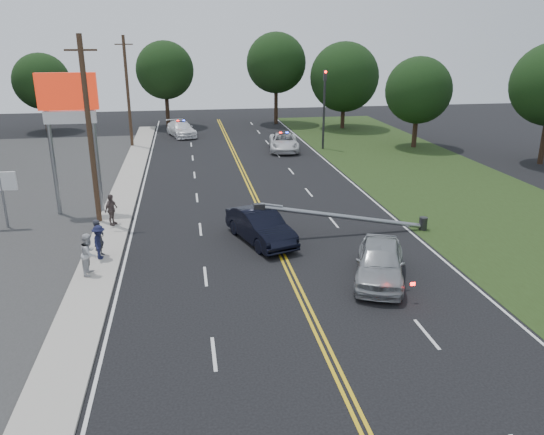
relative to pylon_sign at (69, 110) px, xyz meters
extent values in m
plane|color=black|center=(10.50, -14.00, -6.00)|extent=(120.00, 120.00, 0.00)
cube|color=#ABA59A|center=(2.10, -4.00, -5.94)|extent=(1.80, 70.00, 0.12)
cube|color=#213113|center=(24.00, -4.00, -5.99)|extent=(12.00, 80.00, 0.01)
cube|color=gold|center=(10.50, -4.00, -5.99)|extent=(0.36, 80.00, 0.00)
cylinder|color=gray|center=(-1.20, 0.00, -2.50)|extent=(0.24, 0.24, 7.00)
cylinder|color=gray|center=(1.20, 0.00, -2.50)|extent=(0.24, 0.24, 7.00)
cube|color=#AC1F0B|center=(0.00, 0.00, 1.00)|extent=(3.20, 0.35, 2.00)
cube|color=white|center=(0.00, 0.00, -0.40)|extent=(2.80, 0.30, 0.70)
cylinder|color=gray|center=(-3.50, -2.00, -4.60)|extent=(0.14, 0.14, 2.80)
cube|color=white|center=(-3.50, -2.00, -3.40)|extent=(1.60, 0.12, 1.00)
cylinder|color=#2D2D30|center=(18.80, 16.00, -2.50)|extent=(0.20, 0.20, 7.00)
cube|color=#2D2D30|center=(18.80, 16.00, 0.60)|extent=(0.28, 0.28, 0.90)
sphere|color=#FF0C07|center=(18.80, 15.84, 0.90)|extent=(0.22, 0.22, 0.22)
cylinder|color=#2D2D30|center=(18.60, -6.00, -5.65)|extent=(0.44, 0.44, 0.70)
cylinder|color=gray|center=(14.17, -6.00, -5.02)|extent=(8.90, 0.24, 1.80)
cube|color=#2D2D30|center=(9.74, -6.00, -4.23)|extent=(0.55, 0.32, 0.30)
cylinder|color=#382619|center=(1.30, -2.00, -1.00)|extent=(0.28, 0.28, 10.00)
cube|color=#382619|center=(1.30, -2.00, 3.20)|extent=(1.60, 0.10, 0.10)
cylinder|color=#382619|center=(1.30, 20.00, -1.00)|extent=(0.28, 0.28, 10.00)
cube|color=#382619|center=(1.30, 20.00, 3.20)|extent=(1.60, 0.10, 0.10)
cylinder|color=black|center=(-8.58, 30.46, -4.45)|extent=(0.44, 0.44, 3.09)
sphere|color=black|center=(-8.58, 30.46, -0.68)|extent=(5.93, 5.93, 5.93)
cylinder|color=black|center=(4.43, 31.40, -4.17)|extent=(0.44, 0.44, 3.66)
sphere|color=black|center=(4.43, 31.40, 0.30)|extent=(6.40, 6.40, 6.40)
cylinder|color=black|center=(17.09, 31.60, -3.97)|extent=(0.44, 0.44, 4.06)
sphere|color=black|center=(17.09, 31.60, 0.99)|extent=(6.88, 6.88, 6.88)
cylinder|color=black|center=(23.99, 27.16, -4.36)|extent=(0.44, 0.44, 3.27)
sphere|color=black|center=(23.99, 27.16, -0.37)|extent=(7.57, 7.57, 7.57)
cylinder|color=black|center=(27.45, 15.43, -4.48)|extent=(0.44, 0.44, 3.03)
sphere|color=black|center=(27.45, 15.43, -0.77)|extent=(6.01, 6.01, 6.01)
cylinder|color=black|center=(34.77, 7.16, -4.16)|extent=(0.44, 0.44, 3.67)
imported|color=black|center=(9.75, -6.29, -5.17)|extent=(3.24, 5.29, 1.65)
imported|color=#9EA1A5|center=(14.08, -11.57, -5.16)|extent=(3.65, 5.32, 1.68)
imported|color=silver|center=(15.08, 15.82, -5.24)|extent=(3.22, 5.76, 1.52)
imported|color=white|center=(5.91, 24.74, -5.23)|extent=(3.50, 5.68, 1.54)
imported|color=#292A32|center=(2.07, -7.18, -4.98)|extent=(0.59, 0.75, 1.80)
imported|color=#B9BABF|center=(1.93, -9.15, -4.96)|extent=(0.83, 0.99, 1.84)
imported|color=#161938|center=(2.12, -7.49, -5.07)|extent=(0.68, 1.08, 1.61)
imported|color=#5D4D4B|center=(2.10, -2.80, -5.02)|extent=(0.85, 1.08, 1.72)
camera|label=1|loc=(6.24, -31.06, 3.83)|focal=35.00mm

